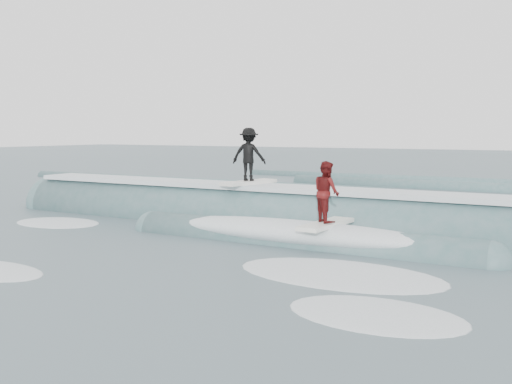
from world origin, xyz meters
The scene contains 6 objects.
ground centered at (0.00, 0.00, 0.00)m, with size 160.00×160.00×0.00m, color #3C5358.
breaking_wave centered at (0.26, 4.14, 0.04)m, with size 20.41×3.92×2.28m.
surfer_black centered at (-0.80, 4.45, 2.02)m, with size 1.13×2.07×1.69m.
surfer_red centered at (2.60, 2.25, 1.23)m, with size 0.90×2.04×1.57m.
whitewater centered at (1.52, -0.63, 0.00)m, with size 13.88×6.65×0.10m.
far_swells centered at (-0.87, 17.65, 0.00)m, with size 37.57×8.65×0.80m.
Camera 1 is at (7.72, -10.39, 2.80)m, focal length 40.00 mm.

